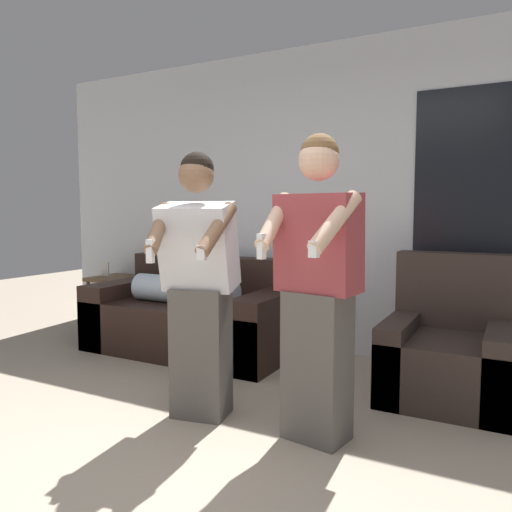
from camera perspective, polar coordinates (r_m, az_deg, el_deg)
The scene contains 7 objects.
ground_plane at distance 2.40m, azimuth -14.42°, elevation -26.45°, with size 14.00×14.00×0.00m, color tan.
wall_back at distance 4.43m, azimuth 9.83°, elevation 6.34°, with size 6.26×0.07×2.70m.
couch at distance 4.58m, azimuth -6.92°, elevation -6.90°, with size 1.83×0.99×0.82m.
armchair at distance 3.67m, azimuth 21.23°, elevation -10.22°, with size 0.81×0.85×0.96m.
side_table at distance 5.49m, azimuth -15.95°, elevation -3.23°, with size 0.40×0.49×0.72m.
person_left at distance 3.01m, azimuth -6.54°, elevation -3.53°, with size 0.49×0.56×1.60m.
person_right at distance 2.71m, azimuth 7.01°, elevation -3.73°, with size 0.50×0.51×1.66m.
Camera 1 is at (1.40, -1.50, 1.25)m, focal length 35.00 mm.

